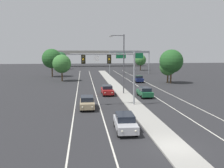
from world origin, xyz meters
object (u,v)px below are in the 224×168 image
at_px(car_oncoming_tan, 87,102).
at_px(car_receding_navy, 138,79).
at_px(car_receding_green, 145,92).
at_px(tree_far_right_a, 141,60).
at_px(car_oncoming_red, 107,90).
at_px(street_lamp_median, 122,60).
at_px(car_oncoming_silver, 125,122).
at_px(tree_far_left_a, 62,64).
at_px(tree_far_right_c, 171,61).
at_px(tree_far_left_c, 61,58).
at_px(overhead_signal_mast, 114,66).
at_px(tree_far_right_b, 168,67).
at_px(highway_sign_gantry, 130,55).
at_px(tree_far_left_b, 52,59).

distance_m(car_oncoming_tan, car_receding_navy, 28.72).
distance_m(car_receding_green, tree_far_right_a, 55.08).
xyz_separation_m(car_oncoming_tan, car_oncoming_red, (3.54, 9.70, 0.00)).
relative_size(street_lamp_median, car_receding_navy, 2.22).
relative_size(car_oncoming_silver, tree_far_left_a, 0.69).
xyz_separation_m(car_oncoming_silver, tree_far_right_c, (16.20, 32.10, 4.25)).
relative_size(car_oncoming_silver, tree_far_left_c, 0.64).
height_order(car_oncoming_silver, car_oncoming_red, same).
relative_size(overhead_signal_mast, street_lamp_median, 0.86).
bearing_deg(tree_far_right_a, car_receding_navy, -104.16).
xyz_separation_m(car_oncoming_tan, tree_far_right_a, (21.42, 60.64, 3.18)).
height_order(street_lamp_median, car_oncoming_red, street_lamp_median).
distance_m(street_lamp_median, tree_far_right_b, 18.81).
distance_m(tree_far_left_a, tree_far_left_c, 40.95).
relative_size(car_oncoming_red, tree_far_left_c, 0.63).
distance_m(overhead_signal_mast, car_receding_navy, 26.72).
distance_m(car_oncoming_red, tree_far_left_c, 62.26).
height_order(car_receding_navy, tree_far_right_c, tree_far_right_c).
xyz_separation_m(street_lamp_median, tree_far_left_c, (-15.71, 60.40, -1.17)).
relative_size(car_receding_navy, tree_far_right_c, 0.58).
relative_size(car_oncoming_tan, tree_far_right_c, 0.58).
distance_m(car_oncoming_tan, tree_far_right_b, 30.49).
bearing_deg(street_lamp_median, car_receding_green, -44.24).
xyz_separation_m(tree_far_right_c, tree_far_left_c, (-29.05, 47.70, -0.45)).
relative_size(street_lamp_median, car_oncoming_silver, 2.22).
xyz_separation_m(car_oncoming_tan, tree_far_right_b, (19.11, 23.59, 2.86)).
relative_size(overhead_signal_mast, highway_sign_gantry, 0.65).
bearing_deg(tree_far_right_a, street_lamp_median, -106.74).
xyz_separation_m(car_oncoming_silver, tree_far_left_c, (-12.84, 79.79, 3.80)).
bearing_deg(car_receding_green, overhead_signal_mast, -134.48).
distance_m(car_oncoming_silver, car_oncoming_tan, 9.91).
distance_m(car_receding_navy, tree_far_right_a, 36.08).
relative_size(car_receding_navy, tree_far_left_b, 0.56).
height_order(tree_far_left_a, tree_far_right_b, tree_far_left_a).
bearing_deg(highway_sign_gantry, tree_far_right_a, 62.80).
bearing_deg(car_oncoming_silver, tree_far_left_b, 104.26).
relative_size(car_oncoming_tan, tree_far_right_b, 0.80).
height_order(street_lamp_median, tree_far_left_c, street_lamp_median).
height_order(street_lamp_median, car_receding_navy, street_lamp_median).
xyz_separation_m(car_oncoming_tan, car_receding_green, (9.37, 6.99, 0.00)).
bearing_deg(tree_far_right_a, tree_far_right_c, -92.84).
height_order(car_receding_green, highway_sign_gantry, highway_sign_gantry).
bearing_deg(car_receding_navy, car_oncoming_tan, -116.08).
xyz_separation_m(car_oncoming_red, tree_far_left_c, (-13.04, 60.76, 3.80)).
relative_size(car_receding_navy, tree_far_left_a, 0.69).
height_order(car_oncoming_tan, tree_far_right_a, tree_far_right_a).
bearing_deg(car_oncoming_red, tree_far_right_c, 39.23).
relative_size(car_oncoming_red, tree_far_right_a, 0.73).
bearing_deg(street_lamp_median, car_oncoming_tan, -121.66).
bearing_deg(car_oncoming_red, tree_far_right_b, 41.74).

